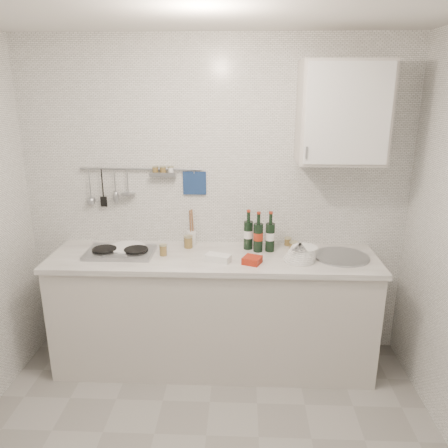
# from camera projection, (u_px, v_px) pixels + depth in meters

# --- Properties ---
(back_wall) EXTENTS (3.00, 0.02, 2.50)m
(back_wall) POSITION_uv_depth(u_px,v_px,m) (215.00, 203.00, 3.45)
(back_wall) COLOR silver
(back_wall) RESTS_ON floor
(counter) EXTENTS (2.44, 0.64, 0.96)m
(counter) POSITION_uv_depth(u_px,v_px,m) (214.00, 314.00, 3.40)
(counter) COLOR beige
(counter) RESTS_ON floor
(wall_rail) EXTENTS (0.98, 0.09, 0.34)m
(wall_rail) POSITION_uv_depth(u_px,v_px,m) (138.00, 181.00, 3.38)
(wall_rail) COLOR #93969B
(wall_rail) RESTS_ON back_wall
(wall_cabinet) EXTENTS (0.60, 0.38, 0.70)m
(wall_cabinet) POSITION_uv_depth(u_px,v_px,m) (342.00, 113.00, 3.03)
(wall_cabinet) COLOR beige
(wall_cabinet) RESTS_ON back_wall
(plate_stack_hob) EXTENTS (0.29, 0.29, 0.04)m
(plate_stack_hob) POSITION_uv_depth(u_px,v_px,m) (126.00, 249.00, 3.34)
(plate_stack_hob) COLOR #4D72AE
(plate_stack_hob) RESTS_ON counter
(plate_stack_sink) EXTENTS (0.25, 0.23, 0.11)m
(plate_stack_sink) POSITION_uv_depth(u_px,v_px,m) (302.00, 254.00, 3.16)
(plate_stack_sink) COLOR white
(plate_stack_sink) RESTS_ON counter
(wine_bottles) EXTENTS (0.24, 0.13, 0.31)m
(wine_bottles) POSITION_uv_depth(u_px,v_px,m) (259.00, 231.00, 3.32)
(wine_bottles) COLOR black
(wine_bottles) RESTS_ON counter
(butter_dish) EXTENTS (0.20, 0.15, 0.05)m
(butter_dish) POSITION_uv_depth(u_px,v_px,m) (218.00, 258.00, 3.14)
(butter_dish) COLOR white
(butter_dish) RESTS_ON counter
(strawberry_punnet) EXTENTS (0.15, 0.15, 0.05)m
(strawberry_punnet) POSITION_uv_depth(u_px,v_px,m) (252.00, 260.00, 3.10)
(strawberry_punnet) COLOR red
(strawberry_punnet) RESTS_ON counter
(utensil_crock) EXTENTS (0.07, 0.07, 0.29)m
(utensil_crock) POSITION_uv_depth(u_px,v_px,m) (192.00, 236.00, 3.48)
(utensil_crock) COLOR white
(utensil_crock) RESTS_ON counter
(jar_a) EXTENTS (0.07, 0.07, 0.10)m
(jar_a) POSITION_uv_depth(u_px,v_px,m) (188.00, 242.00, 3.41)
(jar_a) COLOR brown
(jar_a) RESTS_ON counter
(jar_b) EXTENTS (0.06, 0.06, 0.06)m
(jar_b) POSITION_uv_depth(u_px,v_px,m) (288.00, 241.00, 3.46)
(jar_b) COLOR brown
(jar_b) RESTS_ON counter
(jar_c) EXTENTS (0.07, 0.07, 0.08)m
(jar_c) POSITION_uv_depth(u_px,v_px,m) (294.00, 246.00, 3.33)
(jar_c) COLOR brown
(jar_c) RESTS_ON counter
(jar_d) EXTENTS (0.06, 0.06, 0.09)m
(jar_d) POSITION_uv_depth(u_px,v_px,m) (163.00, 250.00, 3.25)
(jar_d) COLOR brown
(jar_d) RESTS_ON counter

